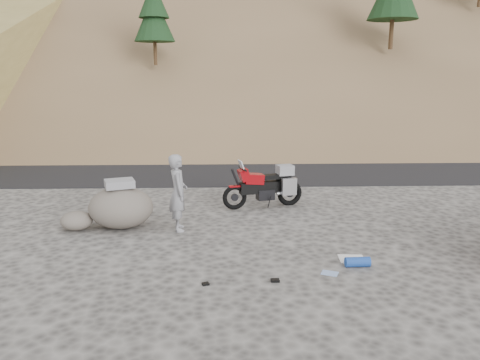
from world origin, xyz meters
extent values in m
plane|color=#3D3B38|center=(0.00, 0.00, 0.00)|extent=(140.00, 140.00, 0.00)
cube|color=black|center=(0.00, 9.00, 0.00)|extent=(120.00, 7.00, 0.05)
cube|color=brown|center=(2.00, 30.00, 8.00)|extent=(110.00, 51.90, 46.72)
cube|color=brown|center=(2.00, 30.00, 8.30)|extent=(110.00, 43.28, 36.46)
cylinder|color=#352513|center=(-4.00, 14.00, 4.90)|extent=(0.17, 0.17, 1.40)
cone|color=black|center=(-4.00, 14.00, 6.44)|extent=(2.00, 2.00, 2.25)
cylinder|color=#352513|center=(8.00, 15.00, 5.94)|extent=(0.22, 0.22, 1.82)
torus|color=black|center=(-0.35, 2.82, 0.35)|extent=(0.72, 0.31, 0.71)
cylinder|color=black|center=(-0.35, 2.82, 0.35)|extent=(0.22, 0.12, 0.21)
torus|color=black|center=(1.26, 3.25, 0.35)|extent=(0.76, 0.34, 0.75)
cylinder|color=black|center=(1.26, 3.25, 0.35)|extent=(0.25, 0.14, 0.24)
cylinder|color=black|center=(-0.27, 2.84, 0.75)|extent=(0.40, 0.17, 0.87)
cylinder|color=black|center=(-0.12, 2.88, 1.16)|extent=(0.22, 0.66, 0.05)
cube|color=black|center=(0.43, 3.03, 0.59)|extent=(1.31, 0.58, 0.32)
cube|color=black|center=(0.53, 3.06, 0.38)|extent=(0.55, 0.44, 0.30)
cube|color=maroon|center=(0.19, 2.97, 0.86)|extent=(0.63, 0.46, 0.33)
cube|color=maroon|center=(-0.09, 2.89, 0.99)|extent=(0.41, 0.44, 0.38)
cube|color=silver|center=(-0.17, 2.87, 1.27)|extent=(0.20, 0.34, 0.27)
cube|color=black|center=(0.69, 3.10, 0.88)|extent=(0.63, 0.38, 0.13)
cube|color=black|center=(1.08, 3.20, 0.84)|extent=(0.41, 0.28, 0.11)
cube|color=#B8B9BD|center=(1.19, 2.94, 0.62)|extent=(0.45, 0.23, 0.48)
cube|color=#B8B9BD|center=(1.05, 3.48, 0.62)|extent=(0.45, 0.23, 0.48)
cube|color=gray|center=(1.10, 3.21, 1.05)|extent=(0.53, 0.47, 0.28)
cube|color=maroon|center=(-0.35, 2.82, 0.68)|extent=(0.34, 0.21, 0.04)
cylinder|color=black|center=(0.63, 2.88, 0.19)|extent=(0.08, 0.22, 0.39)
cylinder|color=#B8B9BD|center=(1.09, 3.05, 0.43)|extent=(0.50, 0.22, 0.14)
imported|color=gray|center=(-1.75, 1.10, 0.00)|extent=(0.57, 0.75, 1.87)
ellipsoid|color=#544F48|center=(-3.19, 1.32, 0.51)|extent=(1.74, 1.54, 1.02)
cube|color=gray|center=(-3.19, 1.32, 1.11)|extent=(0.78, 0.69, 0.18)
ellipsoid|color=#544F48|center=(-4.25, 1.17, 0.23)|extent=(0.96, 0.92, 0.46)
cube|color=white|center=(1.98, -0.92, 0.01)|extent=(0.55, 0.49, 0.02)
cylinder|color=#1A429D|center=(1.99, -1.30, 0.10)|extent=(0.50, 0.21, 0.20)
cube|color=black|center=(0.29, -1.93, 0.02)|extent=(0.16, 0.12, 0.04)
cube|color=black|center=(-0.98, -2.03, 0.02)|extent=(0.15, 0.13, 0.04)
cube|color=#88A4D3|center=(1.37, -1.61, 0.01)|extent=(0.37, 0.33, 0.01)
camera|label=1|loc=(-0.62, -9.86, 3.69)|focal=35.00mm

